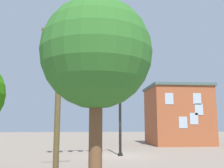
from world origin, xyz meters
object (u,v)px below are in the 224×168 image
(brick_building, at_px, (177,115))
(tree_mid, at_px, (96,54))
(fire_hydrant, at_px, (92,155))
(utility_pole, at_px, (58,91))
(signal_pole_assembly, at_px, (89,79))

(brick_building, bearing_deg, tree_mid, 64.78)
(fire_hydrant, relative_size, brick_building, 0.12)
(utility_pole, bearing_deg, fire_hydrant, -113.23)
(signal_pole_assembly, height_order, brick_building, signal_pole_assembly)
(signal_pole_assembly, height_order, tree_mid, signal_pole_assembly)
(signal_pole_assembly, relative_size, fire_hydrant, 8.92)
(signal_pole_assembly, xyz_separation_m, fire_hydrant, (-0.26, 2.75, -5.27))
(fire_hydrant, bearing_deg, utility_pole, 66.77)
(brick_building, bearing_deg, fire_hydrant, 51.83)
(tree_mid, bearing_deg, brick_building, -115.22)
(fire_hydrant, relative_size, tree_mid, 0.13)
(signal_pole_assembly, xyz_separation_m, utility_pole, (1.45, 6.72, -1.80))
(fire_hydrant, bearing_deg, brick_building, -128.17)
(signal_pole_assembly, xyz_separation_m, tree_mid, (-0.24, 11.38, -1.25))
(utility_pole, height_order, brick_building, utility_pole)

